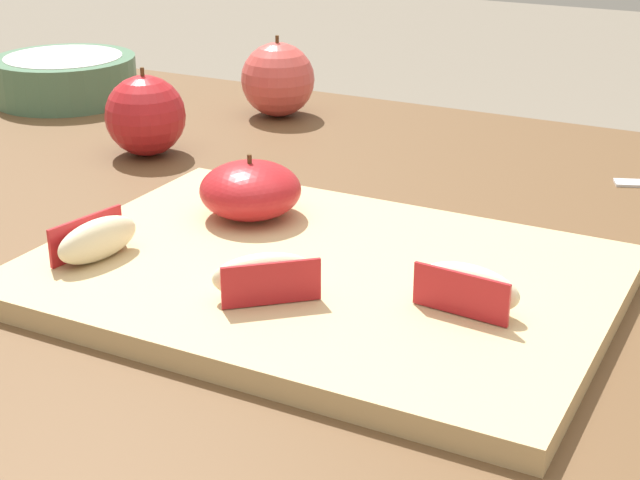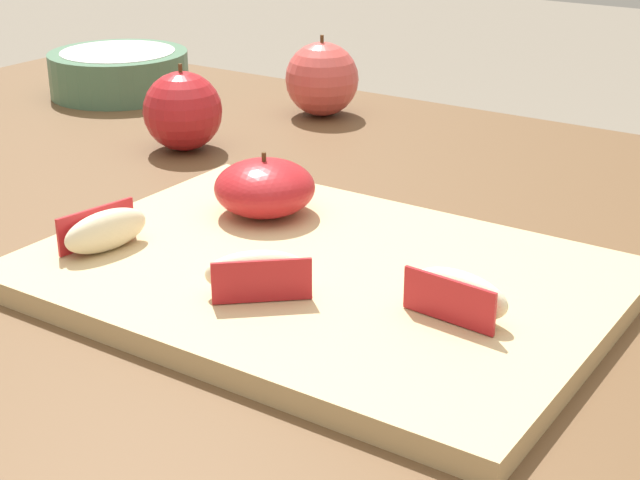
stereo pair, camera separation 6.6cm
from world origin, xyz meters
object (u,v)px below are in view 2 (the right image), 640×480
Objects in this scene: apple_wedge_right at (261,274)px; whole_apple_pink_lady at (322,79)px; apple_half_skin_up at (265,188)px; whole_apple_crimson at (183,111)px; cutting_board at (320,277)px; apple_wedge_left at (458,294)px; apple_wedge_back at (105,230)px; ceramic_fruit_bowl at (119,71)px.

whole_apple_pink_lady is at bearing 119.17° from apple_wedge_right.
apple_half_skin_up is 0.91× the size of whole_apple_crimson.
whole_apple_pink_lady reaches higher than cutting_board.
apple_wedge_right is 0.51m from whole_apple_pink_lady.
apple_wedge_back is (-0.26, -0.05, 0.00)m from apple_wedge_left.
apple_wedge_right is 0.14m from apple_wedge_back.
apple_half_skin_up is 0.24m from whole_apple_crimson.
whole_apple_crimson is (-0.41, 0.21, 0.01)m from apple_wedge_left.
apple_half_skin_up is 0.50m from ceramic_fruit_bowl.
apple_wedge_back is at bearing -157.39° from cutting_board.
apple_half_skin_up is at bearing -32.20° from ceramic_fruit_bowl.
apple_wedge_right and apple_wedge_back have the same top height.
apple_wedge_back is 0.42× the size of ceramic_fruit_bowl.
whole_apple_pink_lady is (-0.37, 0.40, 0.01)m from apple_wedge_left.
apple_half_skin_up is at bearing 66.72° from apple_wedge_back.
whole_apple_pink_lady is (-0.25, 0.38, 0.03)m from cutting_board.
apple_wedge_right is at bearing -54.27° from apple_half_skin_up.
whole_apple_crimson is (-0.20, 0.13, 0.00)m from apple_half_skin_up.
cutting_board is 2.34× the size of ceramic_fruit_bowl.
apple_half_skin_up reaches higher than apple_wedge_left.
whole_apple_pink_lady is (-0.16, 0.32, 0.00)m from apple_half_skin_up.
cutting_board is 0.12m from apple_wedge_left.
apple_half_skin_up is at bearing 125.73° from apple_wedge_right.
whole_apple_crimson reaches higher than apple_wedge_right.
apple_wedge_back is 0.30m from whole_apple_crimson.
apple_half_skin_up is 0.13m from apple_wedge_back.
apple_half_skin_up is 1.13× the size of apple_wedge_back.
apple_wedge_left is 0.46m from whole_apple_crimson.
apple_wedge_back is 0.80× the size of whole_apple_crimson.
cutting_board is at bearing -56.49° from whole_apple_pink_lady.
cutting_board is at bearing -33.43° from whole_apple_crimson.
apple_wedge_right reaches higher than cutting_board.
cutting_board is 0.06m from apple_wedge_right.
ceramic_fruit_bowl is at bearing 147.61° from cutting_board.
cutting_board is 5.63× the size of apple_wedge_back.
apple_wedge_right is at bearing -37.17° from ceramic_fruit_bowl.
whole_apple_crimson is at bearing 146.57° from cutting_board.
ceramic_fruit_bowl is at bearing 149.06° from whole_apple_crimson.
cutting_board is at bearing 22.61° from apple_wedge_back.
apple_wedge_back is at bearing -113.28° from apple_half_skin_up.
whole_apple_pink_lady reaches higher than ceramic_fruit_bowl.
apple_half_skin_up reaches higher than cutting_board.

